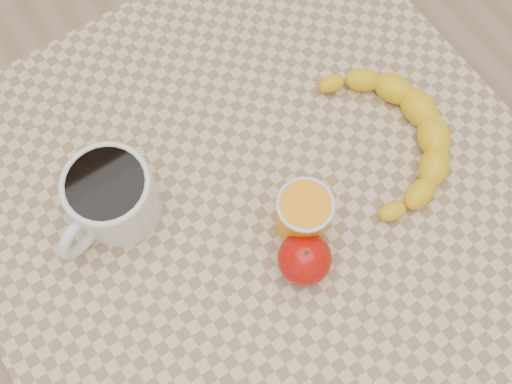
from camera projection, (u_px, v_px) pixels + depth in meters
ground at (256, 290)px, 1.52m from camera, size 3.00×3.00×0.00m
table at (256, 215)px, 0.90m from camera, size 0.80×0.80×0.75m
coffee_mug at (111, 196)px, 0.76m from camera, size 0.18×0.15×0.10m
orange_juice_glass at (303, 214)px, 0.76m from camera, size 0.08×0.08×0.09m
apple at (304, 259)px, 0.75m from camera, size 0.10×0.10×0.07m
banana at (391, 138)px, 0.82m from camera, size 0.41×0.44×0.05m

